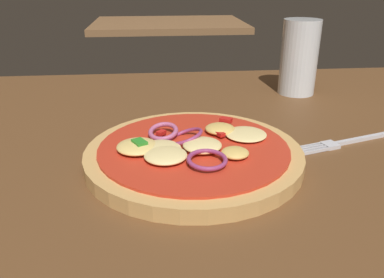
# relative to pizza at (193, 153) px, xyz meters

# --- Properties ---
(dining_table) EXTENTS (1.17, 0.81, 0.03)m
(dining_table) POSITION_rel_pizza_xyz_m (0.03, 0.03, -0.02)
(dining_table) COLOR brown
(dining_table) RESTS_ON ground
(pizza) EXTENTS (0.25, 0.25, 0.04)m
(pizza) POSITION_rel_pizza_xyz_m (0.00, 0.00, 0.00)
(pizza) COLOR tan
(pizza) RESTS_ON dining_table
(fork) EXTENTS (0.16, 0.06, 0.00)m
(fork) POSITION_rel_pizza_xyz_m (0.20, 0.03, -0.01)
(fork) COLOR silver
(fork) RESTS_ON dining_table
(beer_glass) EXTENTS (0.07, 0.07, 0.13)m
(beer_glass) POSITION_rel_pizza_xyz_m (0.21, 0.26, 0.05)
(beer_glass) COLOR silver
(beer_glass) RESTS_ON dining_table
(background_table) EXTENTS (0.65, 0.47, 0.03)m
(background_table) POSITION_rel_pizza_xyz_m (0.03, 1.36, -0.02)
(background_table) COLOR brown
(background_table) RESTS_ON ground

